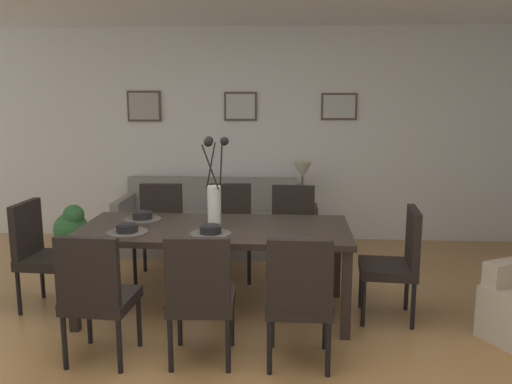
% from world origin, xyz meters
% --- Properties ---
extents(ground_plane, '(9.00, 9.00, 0.00)m').
position_xyz_m(ground_plane, '(0.00, 0.00, 0.00)').
color(ground_plane, '#A87A47').
extents(back_wall_panel, '(9.00, 0.10, 2.60)m').
position_xyz_m(back_wall_panel, '(0.00, 3.25, 1.30)').
color(back_wall_panel, silver).
rests_on(back_wall_panel, ground).
extents(dining_table, '(2.20, 0.97, 0.74)m').
position_xyz_m(dining_table, '(-0.00, 0.84, 0.67)').
color(dining_table, black).
rests_on(dining_table, ground).
extents(dining_chair_near_left, '(0.47, 0.47, 0.92)m').
position_xyz_m(dining_chair_near_left, '(-0.67, -0.06, 0.51)').
color(dining_chair_near_left, black).
rests_on(dining_chair_near_left, ground).
extents(dining_chair_near_right, '(0.45, 0.45, 0.92)m').
position_xyz_m(dining_chair_near_right, '(-0.68, 1.71, 0.51)').
color(dining_chair_near_right, black).
rests_on(dining_chair_near_right, ground).
extents(dining_chair_far_left, '(0.46, 0.46, 0.92)m').
position_xyz_m(dining_chair_far_left, '(0.02, -0.03, 0.51)').
color(dining_chair_far_left, black).
rests_on(dining_chair_far_left, ground).
extents(dining_chair_far_right, '(0.47, 0.47, 0.92)m').
position_xyz_m(dining_chair_far_right, '(0.02, 1.76, 0.51)').
color(dining_chair_far_right, black).
rests_on(dining_chair_far_right, ground).
extents(dining_chair_mid_left, '(0.44, 0.44, 0.92)m').
position_xyz_m(dining_chair_mid_left, '(0.68, -0.03, 0.51)').
color(dining_chair_mid_left, black).
rests_on(dining_chair_mid_left, ground).
extents(dining_chair_mid_right, '(0.47, 0.47, 0.92)m').
position_xyz_m(dining_chair_mid_right, '(0.64, 1.71, 0.51)').
color(dining_chair_mid_right, black).
rests_on(dining_chair_mid_right, ground).
extents(dining_chair_head_west, '(0.46, 0.46, 0.92)m').
position_xyz_m(dining_chair_head_west, '(-1.49, 0.86, 0.51)').
color(dining_chair_head_west, black).
rests_on(dining_chair_head_west, ground).
extents(dining_chair_head_east, '(0.47, 0.47, 0.92)m').
position_xyz_m(dining_chair_head_east, '(1.48, 0.81, 0.51)').
color(dining_chair_head_east, black).
rests_on(dining_chair_head_east, ground).
extents(centerpiece_vase, '(0.21, 0.23, 0.73)m').
position_xyz_m(centerpiece_vase, '(0.00, 0.84, 1.02)').
color(centerpiece_vase, silver).
rests_on(centerpiece_vase, dining_table).
extents(placemat_near_left, '(0.32, 0.32, 0.01)m').
position_xyz_m(placemat_near_left, '(-0.66, 0.62, 0.74)').
color(placemat_near_left, '#4C4742').
rests_on(placemat_near_left, dining_table).
extents(bowl_near_left, '(0.17, 0.17, 0.07)m').
position_xyz_m(bowl_near_left, '(-0.66, 0.62, 0.78)').
color(bowl_near_left, black).
rests_on(bowl_near_left, dining_table).
extents(placemat_near_right, '(0.32, 0.32, 0.01)m').
position_xyz_m(placemat_near_right, '(-0.66, 1.06, 0.74)').
color(placemat_near_right, '#4C4742').
rests_on(placemat_near_right, dining_table).
extents(bowl_near_right, '(0.17, 0.17, 0.07)m').
position_xyz_m(bowl_near_right, '(-0.66, 1.06, 0.78)').
color(bowl_near_right, black).
rests_on(bowl_near_right, dining_table).
extents(placemat_far_left, '(0.32, 0.32, 0.01)m').
position_xyz_m(placemat_far_left, '(-0.00, 0.62, 0.74)').
color(placemat_far_left, '#4C4742').
rests_on(placemat_far_left, dining_table).
extents(bowl_far_left, '(0.17, 0.17, 0.07)m').
position_xyz_m(bowl_far_left, '(-0.00, 0.62, 0.78)').
color(bowl_far_left, black).
rests_on(bowl_far_left, dining_table).
extents(sofa, '(2.05, 0.84, 0.80)m').
position_xyz_m(sofa, '(-0.34, 2.70, 0.28)').
color(sofa, gray).
rests_on(sofa, ground).
extents(side_table, '(0.36, 0.36, 0.52)m').
position_xyz_m(side_table, '(0.75, 2.74, 0.26)').
color(side_table, '#33261E').
rests_on(side_table, ground).
extents(table_lamp, '(0.22, 0.22, 0.51)m').
position_xyz_m(table_lamp, '(0.75, 2.74, 0.89)').
color(table_lamp, '#4C4C51').
rests_on(table_lamp, side_table).
extents(framed_picture_left, '(0.42, 0.03, 0.37)m').
position_xyz_m(framed_picture_left, '(-1.19, 3.18, 1.65)').
color(framed_picture_left, '#473828').
extents(framed_picture_center, '(0.40, 0.03, 0.35)m').
position_xyz_m(framed_picture_center, '(-0.00, 3.18, 1.65)').
color(framed_picture_center, '#473828').
extents(framed_picture_right, '(0.43, 0.03, 0.32)m').
position_xyz_m(framed_picture_right, '(1.19, 3.18, 1.65)').
color(framed_picture_right, '#473828').
extents(potted_plant, '(0.36, 0.36, 0.67)m').
position_xyz_m(potted_plant, '(-1.68, 1.95, 0.37)').
color(potted_plant, brown).
rests_on(potted_plant, ground).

